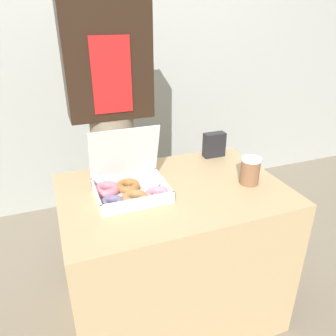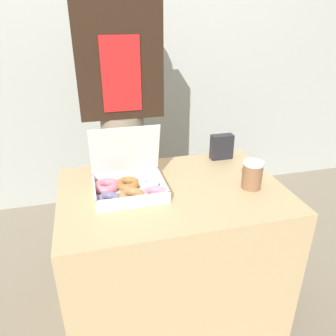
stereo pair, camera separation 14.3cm
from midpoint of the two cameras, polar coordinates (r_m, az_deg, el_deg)
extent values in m
plane|color=gray|center=(1.92, 2.97, -23.25)|extent=(14.00, 14.00, 0.00)
cube|color=#B2B7B2|center=(2.54, -5.71, 22.27)|extent=(10.00, 0.05, 2.60)
cube|color=tan|center=(1.66, 3.26, -14.85)|extent=(0.99, 0.67, 0.74)
cube|color=white|center=(1.40, -3.77, -4.58)|extent=(0.30, 0.24, 0.01)
cube|color=white|center=(1.37, -9.75, -4.28)|extent=(0.01, 0.24, 0.05)
cube|color=white|center=(1.42, 1.95, -2.89)|extent=(0.01, 0.24, 0.05)
cube|color=white|center=(1.29, -2.83, -5.99)|extent=(0.30, 0.01, 0.05)
cube|color=white|center=(1.49, -4.64, -1.51)|extent=(0.30, 0.01, 0.05)
cube|color=white|center=(1.40, -4.62, 2.98)|extent=(0.30, 0.07, 0.23)
torus|color=slate|center=(1.33, -7.31, -5.52)|extent=(0.12, 0.12, 0.03)
torus|color=pink|center=(1.43, -7.92, -3.22)|extent=(0.13, 0.13, 0.04)
torus|color=#B27F4C|center=(1.35, -3.34, -4.97)|extent=(0.12, 0.12, 0.03)
torus|color=#A87038|center=(1.44, -4.21, -2.85)|extent=(0.15, 0.15, 0.03)
torus|color=pink|center=(1.36, 0.54, -4.59)|extent=(0.13, 0.13, 0.03)
torus|color=white|center=(1.46, -0.58, -2.44)|extent=(0.13, 0.13, 0.03)
cylinder|color=#8C6042|center=(1.49, 17.13, -1.41)|extent=(0.09, 0.09, 0.11)
cylinder|color=white|center=(1.47, 17.44, 0.76)|extent=(0.09, 0.09, 0.01)
cube|color=#232328|center=(1.75, 11.65, 3.59)|extent=(0.11, 0.05, 0.13)
cylinder|color=gray|center=(2.06, -5.36, -3.11)|extent=(0.24, 0.24, 0.92)
cube|color=black|center=(1.82, -6.36, 18.19)|extent=(0.45, 0.20, 0.59)
cube|color=red|center=(1.73, -5.73, 15.84)|extent=(0.20, 0.01, 0.38)
camera|label=1|loc=(0.07, -87.14, 1.37)|focal=35.00mm
camera|label=2|loc=(0.07, 92.86, -1.37)|focal=35.00mm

